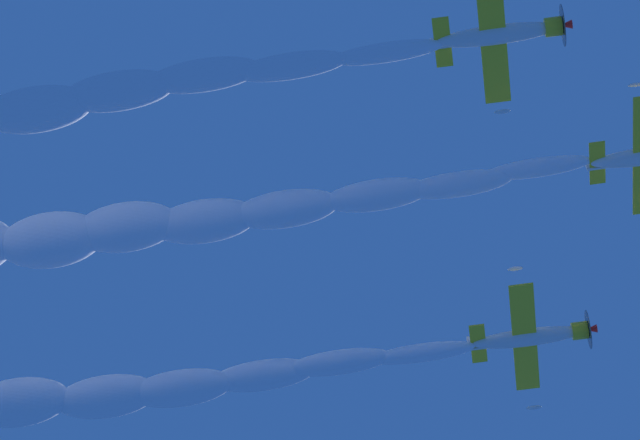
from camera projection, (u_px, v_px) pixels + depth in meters
The scene contains 3 objects.
airplane_left_wingman at pixel (532, 337), 86.95m from camera, with size 8.16×8.69×3.22m.
airplane_right_wingman at pixel (501, 34), 79.70m from camera, with size 8.16×8.78×3.07m.
smoke_trail_lead at pixel (15, 246), 87.11m from camera, with size 50.91×22.70×4.87m.
Camera 1 is at (-26.34, -27.51, 1.94)m, focal length 76.98 mm.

